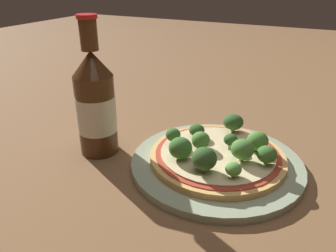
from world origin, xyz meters
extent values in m
plane|color=brown|center=(0.00, 0.00, 0.00)|extent=(3.00, 3.00, 0.00)
cylinder|color=#93A384|center=(-0.02, 0.00, 0.01)|extent=(0.27, 0.27, 0.01)
cylinder|color=tan|center=(-0.02, 0.00, 0.02)|extent=(0.21, 0.21, 0.01)
cylinder|color=#A83823|center=(-0.02, 0.00, 0.02)|extent=(0.19, 0.19, 0.00)
cylinder|color=beige|center=(-0.02, 0.00, 0.02)|extent=(0.18, 0.18, 0.00)
cylinder|color=#89A866|center=(-0.03, -0.04, 0.03)|extent=(0.01, 0.01, 0.01)
ellipsoid|color=#477A33|center=(-0.03, -0.04, 0.05)|extent=(0.03, 0.03, 0.03)
cylinder|color=#89A866|center=(0.02, -0.05, 0.03)|extent=(0.01, 0.01, 0.01)
ellipsoid|color=#477A33|center=(0.02, -0.05, 0.04)|extent=(0.03, 0.03, 0.03)
cylinder|color=#89A866|center=(-0.07, -0.04, 0.03)|extent=(0.01, 0.01, 0.01)
ellipsoid|color=#568E3D|center=(-0.07, -0.04, 0.04)|extent=(0.02, 0.02, 0.02)
cylinder|color=#89A866|center=(-0.02, 0.03, 0.03)|extent=(0.01, 0.01, 0.01)
ellipsoid|color=#477A33|center=(-0.02, 0.03, 0.04)|extent=(0.03, 0.03, 0.03)
cylinder|color=#89A866|center=(-0.06, 0.04, 0.03)|extent=(0.01, 0.01, 0.01)
ellipsoid|color=#386628|center=(-0.06, 0.04, 0.04)|extent=(0.04, 0.04, 0.03)
cylinder|color=#89A866|center=(-0.08, 0.00, 0.03)|extent=(0.01, 0.01, 0.01)
ellipsoid|color=#2D5123|center=(-0.08, 0.00, 0.05)|extent=(0.04, 0.04, 0.03)
cylinder|color=#89A866|center=(-0.03, 0.07, 0.03)|extent=(0.01, 0.01, 0.01)
ellipsoid|color=#386628|center=(-0.03, 0.07, 0.04)|extent=(0.02, 0.02, 0.02)
cylinder|color=#89A866|center=(0.06, 0.00, 0.03)|extent=(0.01, 0.01, 0.01)
ellipsoid|color=#2D5123|center=(0.06, 0.00, 0.04)|extent=(0.03, 0.03, 0.03)
cylinder|color=#89A866|center=(0.01, 0.05, 0.03)|extent=(0.01, 0.01, 0.01)
ellipsoid|color=#2D5123|center=(0.01, 0.05, 0.04)|extent=(0.03, 0.03, 0.02)
cylinder|color=#89A866|center=(0.00, -0.01, 0.03)|extent=(0.01, 0.01, 0.01)
ellipsoid|color=#2D5123|center=(0.00, -0.01, 0.04)|extent=(0.02, 0.02, 0.02)
cylinder|color=#89A866|center=(-0.02, -0.07, 0.03)|extent=(0.01, 0.01, 0.01)
ellipsoid|color=#386628|center=(-0.02, -0.07, 0.04)|extent=(0.03, 0.03, 0.02)
cylinder|color=#472814|center=(-0.06, 0.20, 0.07)|extent=(0.06, 0.06, 0.13)
cylinder|color=beige|center=(-0.06, 0.20, 0.07)|extent=(0.06, 0.06, 0.06)
cone|color=#472814|center=(-0.06, 0.20, 0.15)|extent=(0.06, 0.06, 0.04)
cylinder|color=#472814|center=(-0.06, 0.20, 0.20)|extent=(0.03, 0.03, 0.05)
cylinder|color=red|center=(-0.06, 0.20, 0.22)|extent=(0.03, 0.03, 0.01)
camera|label=1|loc=(-0.45, -0.13, 0.28)|focal=35.00mm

